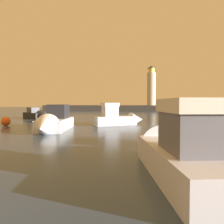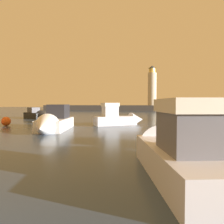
% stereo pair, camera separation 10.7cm
% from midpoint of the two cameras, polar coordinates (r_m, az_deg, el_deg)
% --- Properties ---
extents(ground_plane, '(220.00, 220.00, 0.00)m').
position_cam_midpoint_polar(ground_plane, '(37.37, 5.05, -1.45)').
color(ground_plane, '#2D3D51').
extents(breakwater, '(70.82, 6.64, 1.85)m').
position_cam_midpoint_polar(breakwater, '(73.27, 8.44, 1.02)').
color(breakwater, '#423F3D').
rests_on(breakwater, ground_plane).
extents(lighthouse, '(2.80, 2.80, 13.05)m').
position_cam_midpoint_polar(lighthouse, '(73.38, 10.24, 6.57)').
color(lighthouse, beige).
rests_on(lighthouse, breakwater).
extents(motorboat_0, '(3.30, 7.35, 3.16)m').
position_cam_midpoint_polar(motorboat_0, '(32.65, 25.87, -0.58)').
color(motorboat_0, black).
rests_on(motorboat_0, ground_plane).
extents(motorboat_2, '(5.71, 4.58, 2.73)m').
position_cam_midpoint_polar(motorboat_2, '(24.22, 2.04, -1.59)').
color(motorboat_2, silver).
rests_on(motorboat_2, ground_plane).
extents(motorboat_3, '(3.54, 7.68, 2.76)m').
position_cam_midpoint_polar(motorboat_3, '(19.67, -15.25, -2.60)').
color(motorboat_3, white).
rests_on(motorboat_3, ground_plane).
extents(motorboat_4, '(3.52, 7.22, 2.86)m').
position_cam_midpoint_polar(motorboat_4, '(8.01, 15.68, -9.24)').
color(motorboat_4, silver).
rests_on(motorboat_4, ground_plane).
extents(motorboat_5, '(6.23, 5.16, 2.13)m').
position_cam_midpoint_polar(motorboat_5, '(36.15, -19.20, -0.73)').
color(motorboat_5, black).
rests_on(motorboat_5, ground_plane).
extents(mooring_buoy, '(0.97, 0.97, 0.97)m').
position_cam_midpoint_polar(mooring_buoy, '(25.70, -26.18, -2.22)').
color(mooring_buoy, '#EA5919').
rests_on(mooring_buoy, ground_plane).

